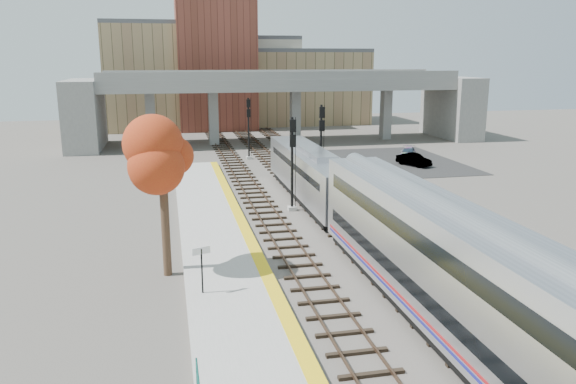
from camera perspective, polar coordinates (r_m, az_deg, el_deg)
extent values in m
plane|color=#47423D|center=(32.76, 6.36, -6.57)|extent=(160.00, 160.00, 0.00)
cube|color=#9E9E99|center=(31.27, -6.45, -7.23)|extent=(4.50, 60.00, 0.35)
cube|color=yellow|center=(31.42, -2.99, -6.70)|extent=(0.70, 60.00, 0.01)
cube|color=black|center=(43.62, -2.83, -1.28)|extent=(2.50, 95.00, 0.14)
cube|color=brown|center=(43.49, -3.77, -1.19)|extent=(0.07, 95.00, 0.14)
cube|color=brown|center=(43.71, -1.91, -1.09)|extent=(0.07, 95.00, 0.14)
cube|color=black|center=(44.46, 2.51, -0.99)|extent=(2.50, 95.00, 0.14)
cube|color=brown|center=(44.26, 1.62, -0.90)|extent=(0.07, 95.00, 0.14)
cube|color=brown|center=(44.62, 3.41, -0.80)|extent=(0.07, 95.00, 0.14)
cube|color=black|center=(45.61, 7.38, -0.72)|extent=(2.50, 95.00, 0.14)
cube|color=brown|center=(45.36, 6.53, -0.63)|extent=(0.07, 95.00, 0.14)
cube|color=brown|center=(45.83, 8.23, -0.54)|extent=(0.07, 95.00, 0.14)
cube|color=slate|center=(75.70, -0.76, 10.91)|extent=(46.00, 10.00, 1.50)
cube|color=slate|center=(70.96, 0.02, 11.75)|extent=(46.00, 0.20, 1.00)
cube|color=slate|center=(80.36, -1.45, 11.95)|extent=(46.00, 0.20, 1.00)
cube|color=slate|center=(74.56, -13.77, 7.21)|extent=(1.20, 1.60, 7.00)
cube|color=slate|center=(74.77, -7.58, 7.50)|extent=(1.20, 1.60, 7.00)
cube|color=slate|center=(76.43, 0.74, 7.74)|extent=(1.20, 1.60, 7.00)
cube|color=slate|center=(80.32, 9.90, 7.83)|extent=(1.20, 1.60, 7.00)
cube|color=slate|center=(75.13, -19.95, 7.41)|extent=(4.00, 12.00, 8.50)
cube|color=slate|center=(84.50, 16.29, 8.27)|extent=(4.00, 12.00, 8.50)
cube|color=#9D875B|center=(94.18, -12.41, 11.27)|extent=(18.00, 14.00, 16.00)
cube|color=#4C4C4F|center=(94.26, -12.68, 16.31)|extent=(18.00, 14.00, 0.60)
cube|color=beige|center=(100.19, -4.21, 11.09)|extent=(16.00, 16.00, 14.00)
cube|color=#4C4C4F|center=(100.15, -4.29, 15.26)|extent=(16.00, 16.00, 0.60)
cube|color=brown|center=(91.48, -7.34, 12.67)|extent=(12.00, 10.00, 20.00)
cube|color=#9D875B|center=(100.17, 1.73, 10.55)|extent=(20.00, 14.00, 12.00)
cube|color=#4C4C4F|center=(100.04, 1.76, 14.15)|extent=(20.00, 14.00, 0.60)
cube|color=black|center=(62.95, 10.44, 3.07)|extent=(14.00, 18.00, 0.04)
cube|color=#A8AAB2|center=(44.50, 2.35, 2.04)|extent=(3.00, 19.00, 3.20)
cube|color=black|center=(53.52, -0.19, 4.65)|extent=(2.20, 0.06, 1.10)
cube|color=black|center=(44.39, 2.36, 2.80)|extent=(3.02, 16.15, 0.50)
cube|color=black|center=(44.91, 2.33, -0.28)|extent=(2.70, 17.10, 0.50)
cube|color=#A8AAB2|center=(44.18, 2.38, 4.33)|extent=(1.60, 9.50, 0.40)
cube|color=#A8AAB2|center=(23.94, 16.09, -7.21)|extent=(3.00, 25.00, 4.60)
cube|color=black|center=(23.55, 16.28, -4.48)|extent=(3.02, 23.00, 0.75)
cube|color=black|center=(24.26, 15.95, -9.20)|extent=(3.02, 23.00, 0.65)
cube|color=maroon|center=(24.60, 15.82, -11.03)|extent=(3.03, 24.00, 0.12)
cube|color=navy|center=(24.68, 15.79, -11.45)|extent=(3.03, 24.00, 0.12)
cube|color=black|center=(24.91, 15.71, -12.60)|extent=(2.70, 23.75, 0.40)
cube|color=#9E9E99|center=(42.16, 0.41, -1.68)|extent=(0.60, 0.60, 0.30)
cylinder|color=black|center=(41.41, 0.42, 2.80)|extent=(0.20, 0.20, 6.99)
cube|color=black|center=(40.73, 0.50, 6.74)|extent=(0.45, 0.18, 0.90)
cube|color=black|center=(40.87, 0.50, 5.21)|extent=(0.45, 0.18, 0.90)
cube|color=#9E9E99|center=(49.61, 3.30, 0.63)|extent=(0.60, 0.60, 0.30)
cylinder|color=black|center=(48.96, 3.36, 4.60)|extent=(0.21, 0.21, 7.26)
cube|color=black|center=(48.34, 3.49, 8.08)|extent=(0.47, 0.18, 0.93)
cube|color=black|center=(48.46, 3.47, 6.74)|extent=(0.47, 0.18, 0.93)
cube|color=#9E9E99|center=(63.66, -3.98, 3.49)|extent=(0.60, 0.60, 0.30)
cylinder|color=black|center=(63.18, -4.02, 6.42)|extent=(0.20, 0.20, 6.85)
cube|color=black|center=(62.64, -4.03, 8.97)|extent=(0.44, 0.18, 0.88)
cube|color=black|center=(62.74, -4.02, 7.99)|extent=(0.44, 0.18, 0.88)
cylinder|color=black|center=(26.88, -8.73, -7.92)|extent=(0.08, 0.08, 2.20)
cube|color=white|center=(26.54, -8.81, -5.91)|extent=(0.86, 0.35, 0.35)
cylinder|color=#382619|center=(29.71, -12.38, -2.70)|extent=(0.44, 0.44, 6.13)
ellipsoid|color=#A94516|center=(28.95, -12.73, 3.98)|extent=(3.60, 3.60, 4.38)
imported|color=#99999E|center=(55.93, 9.35, 2.51)|extent=(2.25, 4.06, 1.31)
imported|color=#99999E|center=(60.73, 12.66, 3.22)|extent=(2.90, 4.14, 1.29)
imported|color=#99999E|center=(65.48, 12.08, 3.93)|extent=(3.32, 4.34, 1.17)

